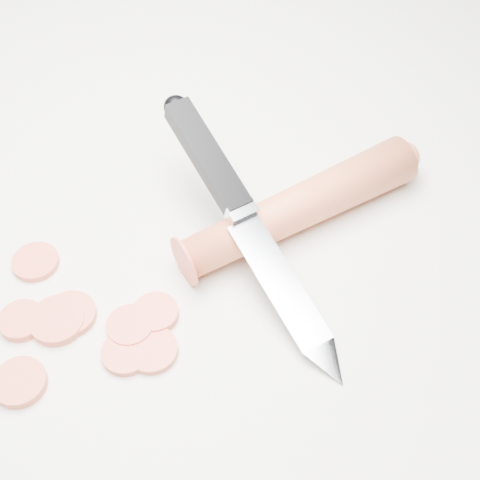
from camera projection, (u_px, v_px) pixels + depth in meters
The scene contains 12 objects.
ground at pixel (161, 262), 0.49m from camera, with size 2.40×2.40×0.00m, color white.
carrot at pixel (300, 207), 0.49m from camera, with size 0.03×0.03×0.19m, color #DC5B32.
carrot_slice_0 at pixel (70, 314), 0.46m from camera, with size 0.04×0.04×0.01m, color #ED4E38.
carrot_slice_1 at pixel (22, 321), 0.45m from camera, with size 0.03×0.03×0.01m, color #ED4E38.
carrot_slice_2 at pixel (152, 350), 0.44m from camera, with size 0.03×0.03×0.01m, color #ED4E38.
carrot_slice_3 at pixel (20, 382), 0.42m from camera, with size 0.03×0.03×0.01m, color #ED4E38.
carrot_slice_4 at pixel (126, 353), 0.44m from camera, with size 0.03×0.03×0.01m, color #ED4E38.
carrot_slice_5 at pixel (36, 262), 0.48m from camera, with size 0.03×0.03×0.01m, color #ED4E38.
carrot_slice_6 at pixel (57, 320), 0.45m from camera, with size 0.04×0.04×0.01m, color #ED4E38.
carrot_slice_7 at pixel (130, 326), 0.45m from camera, with size 0.03×0.03×0.01m, color #ED4E38.
carrot_slice_8 at pixel (156, 313), 0.46m from camera, with size 0.03×0.03×0.01m, color #ED4E38.
kitchen_knife at pixel (252, 226), 0.46m from camera, with size 0.22×0.12×0.08m, color silver, non-canonical shape.
Camera 1 is at (0.21, -0.21, 0.39)m, focal length 50.00 mm.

